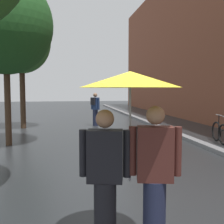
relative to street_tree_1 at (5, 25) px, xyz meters
The scene contains 5 objects.
kerb_strip 8.30m from the street_tree_1, 31.58° to the left, with size 0.30×36.00×0.12m, color slate.
street_tree_1 is the anchor object (origin of this frame).
street_tree_2 4.15m from the street_tree_1, 91.54° to the left, with size 2.69×2.69×5.53m.
couple_under_umbrella 7.47m from the street_tree_1, 68.61° to the right, with size 1.14×1.14×2.05m.
pedestrian_walking_midground 6.36m from the street_tree_1, 53.17° to the left, with size 0.45×0.49×1.66m.
Camera 1 is at (-1.22, -3.44, 1.85)m, focal length 44.86 mm.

